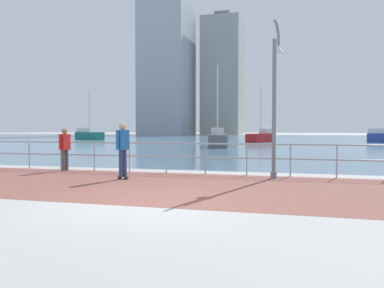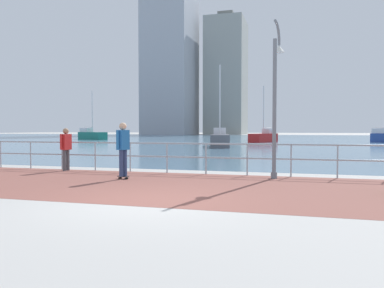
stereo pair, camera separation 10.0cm
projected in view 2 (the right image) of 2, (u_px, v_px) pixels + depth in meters
ground at (274, 142)px, 46.66m from camera, size 220.00×220.00×0.00m
brick_paving at (181, 186)px, 10.44m from camera, size 28.00×5.76×0.01m
harbor_water at (279, 139)px, 56.51m from camera, size 180.00×88.00×0.00m
waterfront_railing at (206, 152)px, 13.18m from camera, size 25.25×0.06×1.06m
lamppost at (276, 91)px, 12.07m from camera, size 0.37×0.81×4.87m
skateboarder at (123, 145)px, 11.83m from camera, size 0.41×0.55×1.72m
bystander at (66, 146)px, 14.24m from camera, size 0.30×0.56×1.56m
sailboat_white at (264, 137)px, 45.23m from camera, size 3.11×4.83×6.51m
sailboat_ivory at (92, 135)px, 56.18m from camera, size 5.19×3.45×7.01m
sailboat_gray at (220, 139)px, 33.12m from camera, size 2.53×5.14×6.93m
tower_beige at (170, 61)px, 107.60m from camera, size 12.51×15.13×42.43m
tower_steel at (226, 77)px, 112.73m from camera, size 10.76×13.48×34.89m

